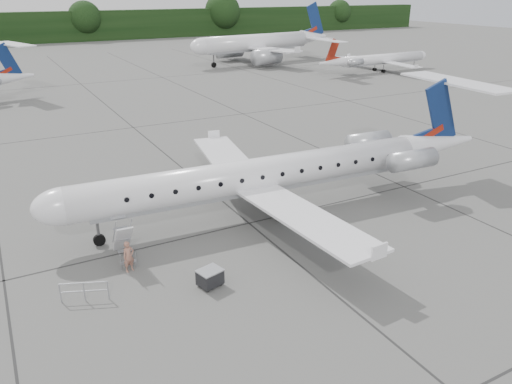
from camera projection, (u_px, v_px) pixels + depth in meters
ground at (344, 239)px, 29.57m from camera, size 320.00×320.00×0.00m
treeline at (45, 27)px, 133.83m from camera, size 260.00×4.00×8.00m
main_regional_jet at (258, 159)px, 31.34m from camera, size 31.24×23.36×7.69m
airstair at (123, 240)px, 26.88m from camera, size 0.99×2.34×2.41m
passenger at (129, 257)px, 25.93m from camera, size 0.70×0.54×1.71m
safety_railing at (84, 292)px, 23.53m from camera, size 2.07×0.90×1.00m
baggage_cart at (210, 278)px, 24.73m from camera, size 1.32×1.17×0.97m
bg_narrowbody at (255, 34)px, 96.49m from camera, size 33.56×26.27×11.02m
bg_regional_right at (384, 54)px, 87.83m from camera, size 23.68×17.40×6.08m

